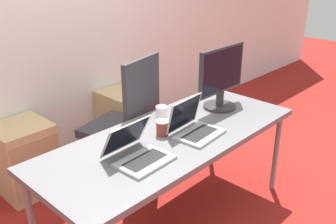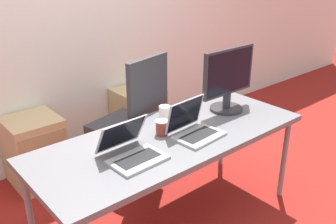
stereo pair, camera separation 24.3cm
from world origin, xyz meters
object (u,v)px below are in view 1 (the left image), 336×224
Objects in this scene: laptop_right at (138,152)px; coffee_cup_white at (161,113)px; cabinet_left at (24,158)px; cabinet_right at (126,119)px; laptop_left at (194,127)px; monitor at (221,78)px; office_chair at (124,136)px; coffee_cup_brown at (162,128)px.

laptop_right reaches higher than coffee_cup_white.
cabinet_left is at bearing 124.72° from coffee_cup_white.
laptop_right reaches higher than cabinet_right.
cabinet_right is at bearing 65.06° from coffee_cup_white.
monitor is at bearing 17.31° from laptop_left.
office_chair is 3.30× the size of laptop_right.
laptop_right is 3.17× the size of coffee_cup_white.
office_chair is 0.55m from coffee_cup_white.
laptop_left is at bearing -91.14° from office_chair.
office_chair reaches higher than coffee_cup_brown.
monitor is at bearing -51.53° from office_chair.
cabinet_left is at bearing 180.00° from cabinet_right.
cabinet_left is 1.21m from coffee_cup_white.
coffee_cup_brown is at bearing -66.63° from cabinet_left.
coffee_cup_white is (0.49, 0.29, 0.01)m from laptop_right.
cabinet_right is 1.17× the size of monitor.
coffee_cup_white is 1.04× the size of coffee_cup_brown.
laptop_left is 3.32× the size of coffee_cup_brown.
cabinet_right is 1.33m from coffee_cup_brown.
laptop_left is (-0.44, -1.23, 0.46)m from cabinet_right.
laptop_left is at bearing -42.49° from coffee_cup_brown.
office_chair is 3.29× the size of laptop_left.
office_chair is at bearing -131.32° from cabinet_right.
cabinet_right is at bearing 48.68° from office_chair.
laptop_left is 0.67× the size of monitor.
coffee_cup_brown is (0.32, 0.12, 0.01)m from laptop_right.
monitor is at bearing -87.23° from cabinet_right.
laptop_right is 0.57m from coffee_cup_white.
office_chair is at bearing 88.86° from laptop_left.
laptop_left is (0.63, -1.23, 0.46)m from cabinet_left.
cabinet_left is 1.07m from cabinet_right.
cabinet_right is 1.39m from laptop_left.
laptop_left reaches higher than laptop_right.
office_chair is 0.93m from monitor.
laptop_right is 1.00m from monitor.
cabinet_right is 1.75× the size of laptop_right.
coffee_cup_brown reaches higher than cabinet_left.
cabinet_left and cabinet_right have the same top height.
monitor is 0.67m from coffee_cup_brown.
office_chair reaches higher than laptop_right.
office_chair is 10.92× the size of coffee_cup_brown.
monitor is (1.12, -1.08, 0.65)m from cabinet_left.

